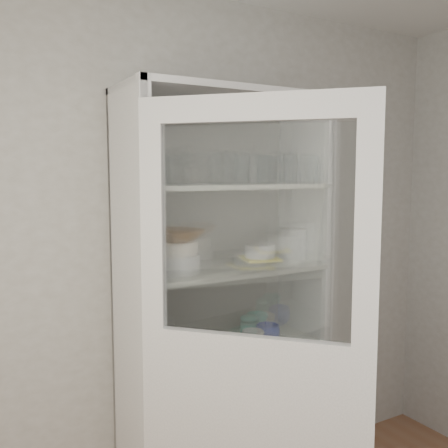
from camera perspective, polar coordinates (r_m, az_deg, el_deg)
wall_back at (r=2.55m, az=-6.44°, el=-3.50°), size 3.60×0.02×2.60m
pantry_cabinet at (r=2.58m, az=-0.70°, el=-11.59°), size 1.00×0.45×2.10m
cupboard_door at (r=2.02m, az=3.30°, el=-18.77°), size 0.65×0.68×2.00m
tumbler_0 at (r=2.10m, az=-7.89°, el=6.50°), size 0.10×0.10×0.16m
tumbler_1 at (r=2.16m, az=-5.51°, el=6.18°), size 0.07×0.07×0.13m
tumbler_2 at (r=2.26m, az=1.96°, el=6.47°), size 0.09×0.09×0.15m
tumbler_3 at (r=2.39m, az=4.53°, el=6.24°), size 0.07×0.07×0.14m
tumbler_4 at (r=2.30m, az=2.22°, el=6.16°), size 0.07×0.07×0.13m
tumbler_5 at (r=2.47m, az=7.59°, el=6.27°), size 0.10×0.10×0.14m
tumbler_6 at (r=2.50m, az=10.12°, el=6.14°), size 0.09×0.09×0.14m
tumbler_7 at (r=2.23m, az=-8.20°, el=6.31°), size 0.08×0.08×0.14m
tumbler_8 at (r=2.28m, az=-7.07°, el=6.22°), size 0.09×0.09×0.14m
tumbler_9 at (r=2.38m, az=0.06°, el=6.37°), size 0.09×0.09×0.15m
tumbler_10 at (r=2.34m, az=-0.87°, el=6.34°), size 0.08×0.08×0.14m
tumbler_11 at (r=2.58m, az=5.30°, el=6.18°), size 0.07×0.07×0.13m
goblet_0 at (r=2.39m, az=-4.63°, el=6.87°), size 0.09×0.09×0.19m
goblet_1 at (r=2.41m, az=-4.28°, el=6.44°), size 0.07×0.07×0.15m
goblet_2 at (r=2.54m, az=0.42°, el=6.72°), size 0.08×0.08×0.18m
goblet_3 at (r=2.71m, az=6.57°, el=6.57°), size 0.08×0.08×0.17m
plate_stack_front at (r=2.29m, az=-5.37°, el=-4.50°), size 0.21×0.21×0.08m
plate_stack_back at (r=2.45m, az=-6.98°, el=-4.16°), size 0.22×0.22×0.06m
cream_bowl at (r=2.28m, az=-5.39°, el=-2.73°), size 0.25×0.25×0.06m
terracotta_bowl at (r=2.27m, az=-5.40°, el=-1.31°), size 0.27×0.27×0.06m
glass_platter at (r=2.53m, az=4.12°, el=-4.27°), size 0.33×0.33×0.02m
yellow_trivet at (r=2.53m, az=4.12°, el=-3.95°), size 0.21×0.21×0.01m
white_ramekin at (r=2.52m, az=4.13°, el=-3.08°), size 0.20×0.20×0.07m
grey_bowl_stack at (r=2.65m, az=7.85°, el=-2.27°), size 0.14×0.14×0.16m
mug_blue at (r=2.57m, az=5.00°, el=-12.40°), size 0.16×0.16×0.10m
mug_teal at (r=2.72m, az=3.82°, el=-11.25°), size 0.14×0.14×0.11m
mug_white at (r=2.46m, az=3.34°, el=-13.15°), size 0.12×0.12×0.10m
teal_jar at (r=2.63m, az=2.87°, el=-11.81°), size 0.09×0.09×0.11m
measuring_cups at (r=2.38m, az=-3.75°, el=-14.61°), size 0.11×0.11×0.04m
white_canister at (r=2.41m, az=-8.69°, el=-13.48°), size 0.12×0.12×0.11m
cream_dish at (r=2.59m, az=-4.47°, el=-22.27°), size 0.24×0.24×0.07m
tin_box at (r=2.76m, az=2.69°, el=-20.40°), size 0.26×0.22×0.06m
tumbler_12 at (r=2.46m, az=5.00°, el=6.23°), size 0.07×0.07×0.14m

